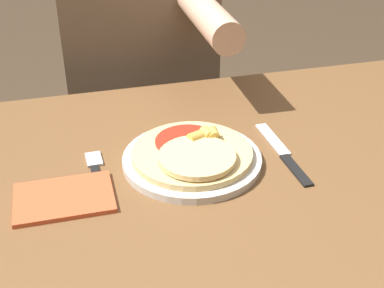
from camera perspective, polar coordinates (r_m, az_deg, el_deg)
dining_table at (r=1.01m, az=2.69°, el=-8.83°), size 1.20×0.77×0.76m
plate at (r=0.96m, az=0.00°, el=-1.68°), size 0.25×0.25×0.01m
pizza at (r=0.95m, az=0.14°, el=-0.96°), size 0.22×0.22×0.04m
fork at (r=0.94m, az=-10.11°, el=-3.27°), size 0.03×0.18×0.00m
knife at (r=1.00m, az=9.74°, el=-1.03°), size 0.03×0.22×0.00m
napkin at (r=0.90m, az=-13.50°, el=-5.61°), size 0.16×0.11×0.01m
person_diner at (r=1.46m, az=-5.64°, el=9.34°), size 0.39×0.52×1.27m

